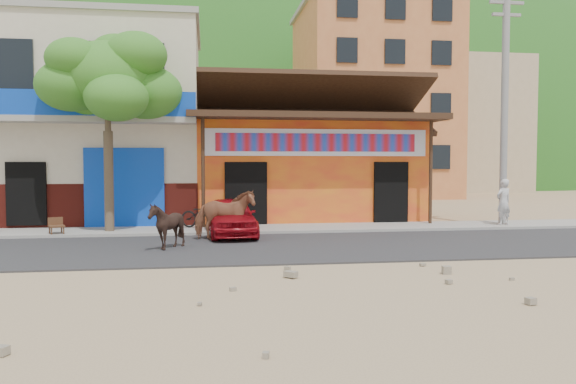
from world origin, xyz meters
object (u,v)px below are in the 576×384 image
(utility_pole, at_px, (505,104))
(cafe_chair_right, at_px, (56,219))
(cow_dark, at_px, (167,226))
(tree, at_px, (108,131))
(pedestrian, at_px, (504,202))
(cow_tan, at_px, (225,215))
(scooter, at_px, (204,215))
(red_car, at_px, (231,216))

(utility_pole, distance_m, cafe_chair_right, 14.66)
(cow_dark, bearing_deg, tree, -164.93)
(tree, bearing_deg, utility_pole, 0.90)
(tree, relative_size, utility_pole, 0.75)
(cow_dark, bearing_deg, cafe_chair_right, -145.54)
(utility_pole, relative_size, pedestrian, 5.27)
(cow_tan, bearing_deg, scooter, 12.55)
(cow_tan, relative_size, pedestrian, 1.07)
(pedestrian, bearing_deg, cow_tan, -4.90)
(pedestrian, bearing_deg, utility_pole, -130.75)
(scooter, bearing_deg, cow_dark, -164.92)
(tree, relative_size, red_car, 1.81)
(cow_dark, distance_m, scooter, 3.77)
(utility_pole, bearing_deg, cafe_chair_right, -177.18)
(scooter, height_order, cafe_chair_right, cafe_chair_right)
(cow_dark, height_order, scooter, cow_dark)
(cow_tan, xyz_separation_m, red_car, (0.20, 0.83, -0.12))
(cow_dark, relative_size, scooter, 0.73)
(red_car, distance_m, cafe_chair_right, 5.03)
(cow_dark, bearing_deg, scooter, 152.03)
(cow_dark, height_order, red_car, cow_dark)
(utility_pole, height_order, cafe_chair_right, utility_pole)
(cow_dark, bearing_deg, red_car, 130.21)
(tree, bearing_deg, cow_tan, -28.80)
(tree, distance_m, cow_tan, 4.56)
(cow_dark, xyz_separation_m, cafe_chair_right, (-3.32, 2.90, -0.06))
(utility_pole, bearing_deg, scooter, 179.64)
(pedestrian, bearing_deg, red_car, -9.86)
(tree, bearing_deg, red_car, -16.12)
(red_car, bearing_deg, pedestrian, 1.74)
(scooter, bearing_deg, cow_tan, -135.83)
(cafe_chair_right, bearing_deg, pedestrian, -22.51)
(cow_tan, height_order, red_car, cow_tan)
(cow_tan, relative_size, cafe_chair_right, 1.86)
(red_car, distance_m, scooter, 1.53)
(red_car, xyz_separation_m, cafe_chair_right, (-5.00, 0.54, -0.05))
(cow_tan, bearing_deg, utility_pole, -80.58)
(red_car, height_order, pedestrian, pedestrian)
(utility_pole, distance_m, scooter, 10.62)
(cafe_chair_right, bearing_deg, utility_pole, -20.85)
(cow_tan, bearing_deg, pedestrian, -82.81)
(utility_pole, distance_m, red_car, 9.93)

